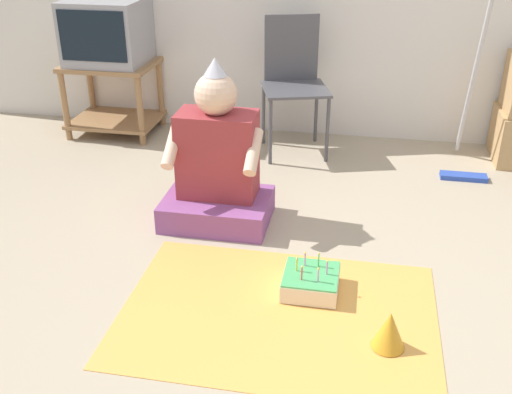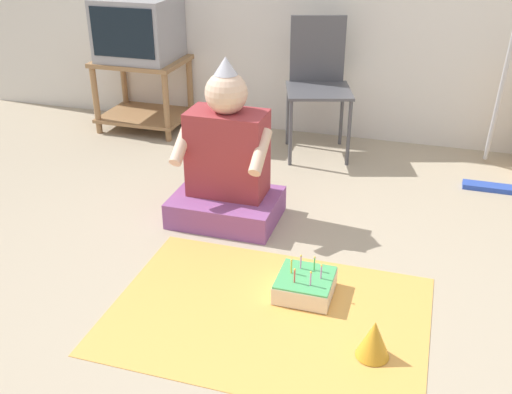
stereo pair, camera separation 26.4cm
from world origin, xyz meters
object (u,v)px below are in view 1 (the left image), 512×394
at_px(folding_chair, 293,76).
at_px(dust_mop, 470,117).
at_px(tv, 107,32).
at_px(birthday_cake, 311,282).
at_px(party_hat_blue, 389,330).
at_px(person_seated, 217,167).

distance_m(folding_chair, dust_mop, 1.15).
distance_m(tv, folding_chair, 1.33).
relative_size(birthday_cake, party_hat_blue, 1.54).
height_order(folding_chair, person_seated, folding_chair).
bearing_deg(folding_chair, birthday_cake, -79.45).
relative_size(dust_mop, party_hat_blue, 7.84).
bearing_deg(dust_mop, party_hat_blue, -104.81).
relative_size(dust_mop, person_seated, 1.41).
xyz_separation_m(folding_chair, birthday_cake, (0.31, -1.68, -0.46)).
bearing_deg(party_hat_blue, tv, 133.61).
xyz_separation_m(dust_mop, person_seated, (-1.37, -0.90, -0.06)).
distance_m(folding_chair, person_seated, 1.15).
bearing_deg(tv, dust_mop, -6.29).
bearing_deg(party_hat_blue, folding_chair, 107.98).
height_order(birthday_cake, party_hat_blue, birthday_cake).
distance_m(tv, birthday_cake, 2.48).
bearing_deg(tv, folding_chair, -2.87).
bearing_deg(tv, party_hat_blue, -46.39).
relative_size(tv, birthday_cake, 2.14).
relative_size(folding_chair, birthday_cake, 3.65).
bearing_deg(party_hat_blue, person_seated, 135.15).
distance_m(birthday_cake, party_hat_blue, 0.46).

